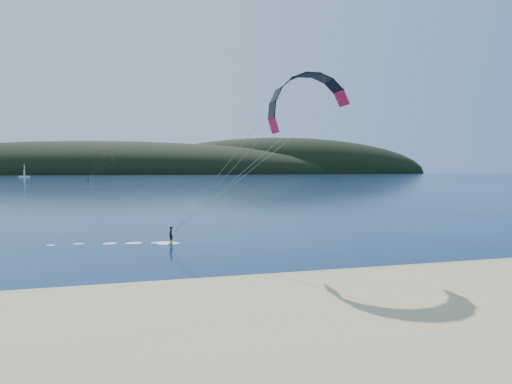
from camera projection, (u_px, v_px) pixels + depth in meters
ground at (254, 308)px, 19.86m from camera, size 1800.00×1800.00×0.00m
wet_sand at (235, 282)px, 24.21m from camera, size 220.00×2.50×0.10m
headland at (152, 174)px, 740.45m from camera, size 1200.00×310.00×140.00m
kitesurfer_near at (299, 122)px, 32.86m from camera, size 24.71×9.78×15.67m
kitesurfer_far at (104, 159)px, 212.62m from camera, size 13.71×4.82×15.42m
sailboat at (24, 176)px, 385.06m from camera, size 9.37×6.08×13.07m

